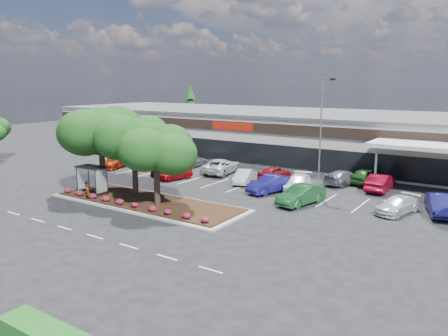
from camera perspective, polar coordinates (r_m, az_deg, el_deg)
The scene contains 28 objects.
ground at distance 34.11m, azimuth -12.23°, elevation -6.57°, with size 160.00×160.00×0.00m, color black.
retail_store at distance 61.46m, azimuth 10.98°, elevation 4.31°, with size 80.40×25.20×6.25m.
landscape_island at distance 38.14m, azimuth -10.04°, elevation -4.40°, with size 18.00×6.00×0.26m.
lane_markings at distance 41.79m, azimuth -2.09°, elevation -3.03°, with size 33.12×20.06×0.01m.
shrub_row at distance 36.61m, azimuth -12.33°, elevation -4.52°, with size 17.00×0.80×0.50m, color maroon, non-canonical shape.
bus_shelter at distance 40.89m, azimuth -16.75°, elevation -0.51°, with size 2.75×1.55×2.59m.
island_tree_west at distance 41.93m, azimuth -15.71°, elevation 2.46°, with size 7.20×7.20×7.89m, color #14380F, non-canonical shape.
island_tree_mid at distance 39.89m, azimuth -11.64°, elevation 1.81°, with size 6.60×6.60×7.32m, color #14380F, non-canonical shape.
island_tree_east at distance 36.16m, azimuth -8.82°, elevation 0.30°, with size 5.80×5.80×6.50m, color #14380F, non-canonical shape.
conifer_north_west at distance 87.07m, azimuth -4.42°, elevation 7.64°, with size 4.40×4.40×10.00m, color #14380F.
person_waiting at distance 39.90m, azimuth -17.42°, elevation -2.71°, with size 0.57×0.37×1.55m, color #594C47.
light_pole at distance 41.66m, azimuth 12.54°, elevation 3.34°, with size 1.41×0.78×10.71m.
car_0 at distance 54.96m, azimuth -13.80°, elevation 0.88°, with size 2.14×5.26×1.53m, color #932108.
car_1 at distance 49.62m, azimuth -7.07°, elevation 0.03°, with size 2.11×5.19×1.51m, color black.
car_2 at distance 46.98m, azimuth -6.40°, elevation -0.68°, with size 1.58×3.94×1.34m, color maroon.
car_3 at distance 44.99m, azimuth 2.59°, elevation -1.12°, with size 1.46×4.19×1.38m, color silver.
car_4 at distance 41.39m, azimuth 6.09°, elevation -2.08°, with size 1.71×4.91×1.62m, color navy.
car_5 at distance 37.71m, azimuth 10.02°, elevation -3.48°, with size 1.74×4.98×1.64m, color #174D23.
car_6 at distance 42.46m, azimuth 9.65°, elevation -1.94°, with size 2.06×5.08×1.47m, color white.
car_7 at distance 37.32m, azimuth 21.69°, elevation -4.52°, with size 1.85×4.56×1.32m, color silver.
car_8 at distance 38.29m, azimuth 26.37°, elevation -4.32°, with size 1.67×4.78×1.58m, color navy.
car_9 at distance 53.92m, azimuth -3.99°, elevation 0.94°, with size 1.69×4.21×1.43m, color slate.
car_10 at distance 55.89m, azimuth -5.41°, elevation 1.39°, with size 1.96×4.87×1.66m, color silver.
car_11 at distance 49.79m, azimuth -0.34°, elevation 0.25°, with size 2.76×5.99×1.67m, color #B9B9B9.
car_13 at distance 46.92m, azimuth 6.61°, elevation -0.63°, with size 1.72×4.28×1.46m, color maroon.
car_14 at distance 46.00m, azimuth 15.46°, elevation -1.21°, with size 2.02×4.97×1.44m, color #575960.
car_15 at distance 47.01m, azimuth 18.15°, elevation -0.99°, with size 1.90×4.73×1.61m, color #20571D.
car_16 at distance 44.35m, azimuth 19.77°, elevation -1.77°, with size 1.76×5.04×1.66m, color maroon.
Camera 1 is at (23.57, -22.44, 10.20)m, focal length 35.00 mm.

